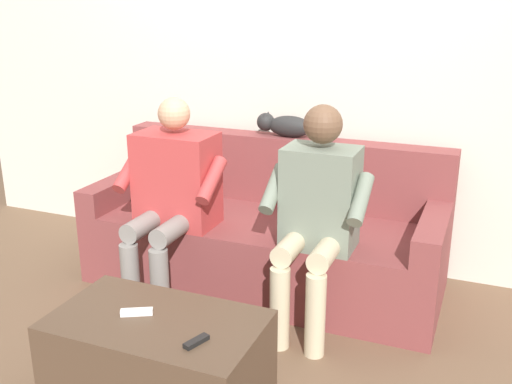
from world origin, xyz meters
The scene contains 9 objects.
ground_plane centered at (0.00, 0.60, 0.00)m, with size 8.00×8.00×0.00m, color brown.
back_wall centered at (0.00, -0.61, 1.27)m, with size 5.01×0.06×2.53m, color beige.
couch centered at (0.00, -0.14, 0.29)m, with size 2.07×0.81×0.84m.
coffee_table centered at (0.00, 1.12, 0.20)m, with size 0.88×0.51×0.40m.
person_left_seated centered at (-0.42, 0.25, 0.65)m, with size 0.52×0.51×1.16m.
person_right_seated centered at (0.42, 0.24, 0.64)m, with size 0.59×0.56×1.14m.
cat_on_backrest centered at (-0.01, -0.41, 0.91)m, with size 0.50×0.12×0.14m.
remote_white centered at (0.09, 1.12, 0.41)m, with size 0.13×0.03×0.03m, color white.
remote_black centered at (-0.24, 1.22, 0.41)m, with size 0.11×0.03×0.02m, color black.
Camera 1 is at (-1.19, 2.94, 1.65)m, focal length 41.56 mm.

